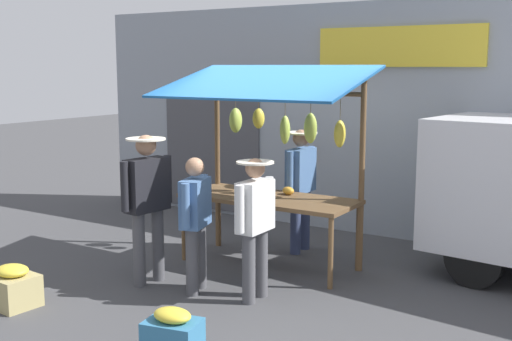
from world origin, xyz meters
name	(u,v)px	position (x,y,z in m)	size (l,w,h in m)	color
ground_plane	(269,265)	(0.00, 0.00, 0.00)	(40.00, 40.00, 0.00)	#424244
street_backdrop	(341,119)	(0.04, -2.20, 1.70)	(9.00, 0.30, 3.40)	#8C939E
market_stall	(270,143)	(0.01, -0.03, 1.54)	(2.50, 1.46, 2.50)	brown
vendor_with_sunhat	(301,180)	(-0.05, -0.75, 0.98)	(0.43, 0.71, 1.66)	navy
shopper_with_ponytail	(195,216)	(0.19, 1.25, 0.85)	(0.34, 0.64, 1.51)	#4C4C51
shopper_in_grey_tee	(147,196)	(0.82, 1.31, 1.03)	(0.45, 0.72, 1.72)	#4C4C51
shopper_with_shopping_bag	(255,219)	(-0.50, 1.12, 0.89)	(0.40, 0.67, 1.53)	#4C4C51
produce_crate_near	(13,287)	(1.54, 2.62, 0.20)	(0.53, 0.46, 0.44)	tan
produce_crate_side	(173,334)	(-0.61, 2.64, 0.19)	(0.53, 0.42, 0.42)	teal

